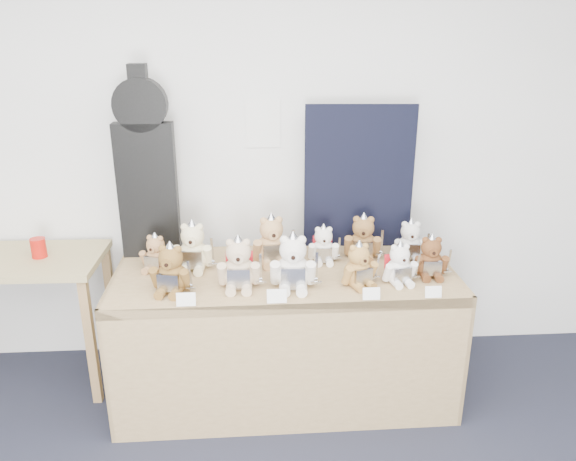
{
  "coord_description": "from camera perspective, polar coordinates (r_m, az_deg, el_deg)",
  "views": [
    {
      "loc": [
        0.16,
        -0.94,
        2.12
      ],
      "look_at": [
        0.34,
        1.86,
        1.08
      ],
      "focal_mm": 35.0,
      "sensor_mm": 36.0,
      "label": 1
    }
  ],
  "objects": [
    {
      "name": "room_shell",
      "position": [
        3.48,
        -2.55,
        10.84
      ],
      "size": [
        6.0,
        6.0,
        6.0
      ],
      "color": "white",
      "rests_on": "floor"
    },
    {
      "name": "display_table",
      "position": [
        3.2,
        -0.22,
        -7.52
      ],
      "size": [
        1.93,
        0.82,
        0.8
      ],
      "rotation": [
        0.0,
        0.0,
        0.01
      ],
      "color": "olive",
      "rests_on": "floor"
    },
    {
      "name": "side_table",
      "position": [
        3.7,
        -25.82,
        -4.34
      ],
      "size": [
        1.02,
        0.58,
        0.84
      ],
      "rotation": [
        0.0,
        0.0,
        -0.02
      ],
      "color": "tan",
      "rests_on": "floor"
    },
    {
      "name": "guitar_case",
      "position": [
        3.36,
        -14.24,
        6.34
      ],
      "size": [
        0.34,
        0.1,
        1.12
      ],
      "rotation": [
        0.0,
        0.0,
        0.01
      ],
      "color": "black",
      "rests_on": "display_table"
    },
    {
      "name": "navy_board",
      "position": [
        3.45,
        7.2,
        5.34
      ],
      "size": [
        0.66,
        0.06,
        0.88
      ],
      "primitive_type": "cube",
      "rotation": [
        0.0,
        0.0,
        -0.06
      ],
      "color": "black",
      "rests_on": "display_table"
    },
    {
      "name": "red_cup",
      "position": [
        3.58,
        -24.01,
        -1.62
      ],
      "size": [
        0.09,
        0.09,
        0.12
      ],
      "primitive_type": "cylinder",
      "color": "red",
      "rests_on": "side_table"
    },
    {
      "name": "teddy_front_far_left",
      "position": [
        2.97,
        -11.77,
        -4.05
      ],
      "size": [
        0.24,
        0.22,
        0.3
      ],
      "rotation": [
        0.0,
        0.0,
        -0.2
      ],
      "color": "brown",
      "rests_on": "display_table"
    },
    {
      "name": "teddy_front_left",
      "position": [
        2.96,
        -5.02,
        -3.58
      ],
      "size": [
        0.25,
        0.21,
        0.31
      ],
      "rotation": [
        0.0,
        0.0,
        -0.02
      ],
      "color": "#C7AC8C",
      "rests_on": "display_table"
    },
    {
      "name": "teddy_front_centre",
      "position": [
        2.95,
        0.51,
        -3.46
      ],
      "size": [
        0.27,
        0.22,
        0.33
      ],
      "rotation": [
        0.0,
        0.0,
        -0.06
      ],
      "color": "silver",
      "rests_on": "display_table"
    },
    {
      "name": "teddy_front_right",
      "position": [
        3.01,
        7.22,
        -3.65
      ],
      "size": [
        0.22,
        0.21,
        0.27
      ],
      "rotation": [
        0.0,
        0.0,
        0.35
      ],
      "color": "#A2753D",
      "rests_on": "display_table"
    },
    {
      "name": "teddy_front_far_right",
      "position": [
        3.08,
        11.25,
        -3.48
      ],
      "size": [
        0.21,
        0.18,
        0.25
      ],
      "rotation": [
        0.0,
        0.0,
        0.16
      ],
      "color": "white",
      "rests_on": "display_table"
    },
    {
      "name": "teddy_front_end",
      "position": [
        3.19,
        14.28,
        -2.77
      ],
      "size": [
        0.21,
        0.18,
        0.26
      ],
      "rotation": [
        0.0,
        0.0,
        -0.06
      ],
      "color": "brown",
      "rests_on": "display_table"
    },
    {
      "name": "teddy_back_left",
      "position": [
        3.22,
        -9.62,
        -1.81
      ],
      "size": [
        0.25,
        0.21,
        0.31
      ],
      "rotation": [
        0.0,
        0.0,
        -0.07
      ],
      "color": "beige",
      "rests_on": "display_table"
    },
    {
      "name": "teddy_back_centre_left",
      "position": [
        3.26,
        -1.66,
        -1.18
      ],
      "size": [
        0.27,
        0.23,
        0.32
      ],
      "rotation": [
        0.0,
        0.0,
        0.14
      ],
      "color": "tan",
      "rests_on": "display_table"
    },
    {
      "name": "teddy_back_centre_right",
      "position": [
        3.29,
        3.61,
        -1.57
      ],
      "size": [
        0.2,
        0.17,
        0.25
      ],
      "rotation": [
        0.0,
        0.0,
        -0.04
      ],
      "color": "white",
      "rests_on": "display_table"
    },
    {
      "name": "teddy_back_right",
      "position": [
        3.35,
        7.61,
        -0.89
      ],
      "size": [
        0.25,
        0.22,
        0.3
      ],
      "rotation": [
        0.0,
        0.0,
        -0.17
      ],
      "color": "olive",
      "rests_on": "display_table"
    },
    {
      "name": "teddy_back_end",
      "position": [
        3.39,
        12.29,
        -1.15
      ],
      "size": [
        0.22,
        0.18,
        0.27
      ],
      "rotation": [
        0.0,
        0.0,
        -0.1
      ],
      "color": "silver",
      "rests_on": "display_table"
    },
    {
      "name": "teddy_back_far_left",
      "position": [
        3.26,
        -13.29,
        -2.38
      ],
      "size": [
        0.19,
        0.18,
        0.24
      ],
      "rotation": [
        0.0,
        0.0,
        -0.34
      ],
      "color": "#A1744B",
      "rests_on": "display_table"
    },
    {
      "name": "entry_card_a",
      "position": [
        2.84,
        -10.33,
        -6.91
      ],
      "size": [
        0.1,
        0.02,
        0.07
      ],
      "primitive_type": "cube",
      "rotation": [
        -0.24,
        0.0,
        0.01
      ],
      "color": "white",
      "rests_on": "display_table"
    },
    {
      "name": "entry_card_b",
      "position": [
        2.83,
        -1.15,
        -6.69
      ],
      "size": [
        0.1,
        0.02,
        0.07
      ],
      "primitive_type": "cube",
      "rotation": [
        -0.24,
        0.0,
        0.01
      ],
      "color": "white",
      "rests_on": "display_table"
    },
    {
      "name": "entry_card_c",
      "position": [
        2.89,
        8.47,
        -6.37
      ],
      "size": [
        0.09,
        0.02,
        0.06
      ],
      "primitive_type": "cube",
      "rotation": [
        -0.24,
        0.0,
        0.01
      ],
      "color": "white",
      "rests_on": "display_table"
    },
    {
      "name": "entry_card_d",
      "position": [
        2.97,
        14.55,
        -6.06
      ],
      "size": [
        0.09,
        0.02,
        0.06
      ],
      "primitive_type": "cube",
      "rotation": [
        -0.24,
        0.0,
        0.01
      ],
      "color": "white",
      "rests_on": "display_table"
    }
  ]
}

